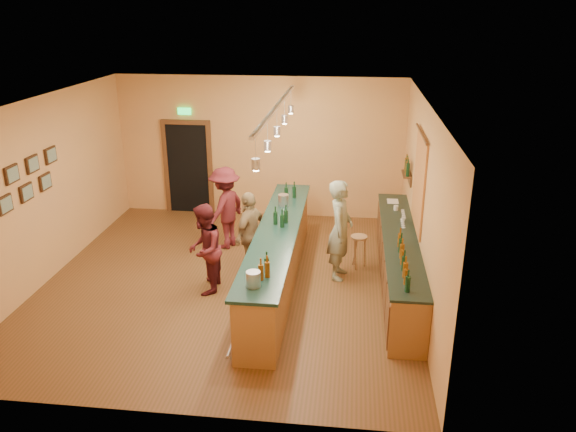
# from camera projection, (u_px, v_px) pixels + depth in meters

# --- Properties ---
(floor) EXTENTS (7.00, 7.00, 0.00)m
(floor) POSITION_uv_depth(u_px,v_px,m) (230.00, 281.00, 10.06)
(floor) COLOR brown
(floor) RESTS_ON ground
(ceiling) EXTENTS (6.50, 7.00, 0.02)m
(ceiling) POSITION_uv_depth(u_px,v_px,m) (222.00, 102.00, 8.93)
(ceiling) COLOR silver
(ceiling) RESTS_ON wall_back
(wall_back) EXTENTS (6.50, 0.02, 3.20)m
(wall_back) POSITION_uv_depth(u_px,v_px,m) (260.00, 148.00, 12.75)
(wall_back) COLOR #E3A055
(wall_back) RESTS_ON floor
(wall_front) EXTENTS (6.50, 0.02, 3.20)m
(wall_front) POSITION_uv_depth(u_px,v_px,m) (158.00, 297.00, 6.24)
(wall_front) COLOR #E3A055
(wall_front) RESTS_ON floor
(wall_left) EXTENTS (0.02, 7.00, 3.20)m
(wall_left) POSITION_uv_depth(u_px,v_px,m) (45.00, 190.00, 9.85)
(wall_left) COLOR #E3A055
(wall_left) RESTS_ON floor
(wall_right) EXTENTS (0.02, 7.00, 3.20)m
(wall_right) POSITION_uv_depth(u_px,v_px,m) (422.00, 204.00, 9.14)
(wall_right) COLOR #E3A055
(wall_right) RESTS_ON floor
(doorway) EXTENTS (1.15, 0.09, 2.48)m
(doorway) POSITION_uv_depth(u_px,v_px,m) (188.00, 166.00, 13.07)
(doorway) COLOR black
(doorway) RESTS_ON wall_back
(tapestry) EXTENTS (0.03, 1.40, 1.60)m
(tapestry) POSITION_uv_depth(u_px,v_px,m) (419.00, 182.00, 9.43)
(tapestry) COLOR #A72124
(tapestry) RESTS_ON wall_right
(bottle_shelf) EXTENTS (0.17, 0.55, 0.54)m
(bottle_shelf) POSITION_uv_depth(u_px,v_px,m) (408.00, 168.00, 10.89)
(bottle_shelf) COLOR #503118
(bottle_shelf) RESTS_ON wall_right
(picture_grid) EXTENTS (0.06, 2.20, 0.70)m
(picture_grid) POSITION_uv_depth(u_px,v_px,m) (20.00, 184.00, 9.02)
(picture_grid) COLOR #382111
(picture_grid) RESTS_ON wall_left
(back_counter) EXTENTS (0.60, 4.55, 1.27)m
(back_counter) POSITION_uv_depth(u_px,v_px,m) (399.00, 261.00, 9.73)
(back_counter) COLOR brown
(back_counter) RESTS_ON floor
(tasting_bar) EXTENTS (0.73, 5.10, 1.38)m
(tasting_bar) POSITION_uv_depth(u_px,v_px,m) (278.00, 253.00, 9.75)
(tasting_bar) COLOR brown
(tasting_bar) RESTS_ON floor
(pendant_track) EXTENTS (0.11, 4.60, 0.50)m
(pendant_track) POSITION_uv_depth(u_px,v_px,m) (277.00, 116.00, 8.91)
(pendant_track) COLOR silver
(pendant_track) RESTS_ON ceiling
(bartender) EXTENTS (0.51, 0.71, 1.82)m
(bartender) POSITION_uv_depth(u_px,v_px,m) (340.00, 230.00, 9.93)
(bartender) COLOR gray
(bartender) RESTS_ON floor
(customer_a) EXTENTS (0.62, 0.79, 1.57)m
(customer_a) POSITION_uv_depth(u_px,v_px,m) (205.00, 249.00, 9.45)
(customer_a) COLOR #59191E
(customer_a) RESTS_ON floor
(customer_b) EXTENTS (0.68, 1.00, 1.57)m
(customer_b) POSITION_uv_depth(u_px,v_px,m) (250.00, 234.00, 10.09)
(customer_b) COLOR #997A51
(customer_b) RESTS_ON floor
(customer_c) EXTENTS (0.99, 1.24, 1.68)m
(customer_c) POSITION_uv_depth(u_px,v_px,m) (225.00, 208.00, 11.22)
(customer_c) COLOR #59191E
(customer_c) RESTS_ON floor
(bar_stool) EXTENTS (0.31, 0.31, 0.63)m
(bar_stool) POSITION_uv_depth(u_px,v_px,m) (359.00, 243.00, 10.43)
(bar_stool) COLOR olive
(bar_stool) RESTS_ON floor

